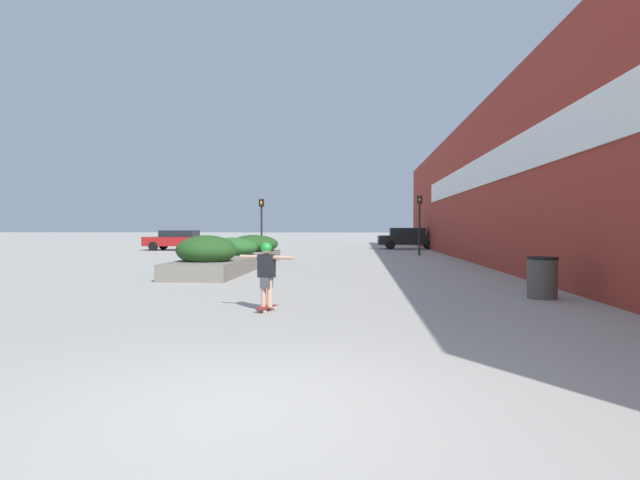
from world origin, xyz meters
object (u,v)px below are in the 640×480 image
Objects in this scene: skateboard at (267,308)px; car_center_left at (178,240)px; traffic_light_left at (261,216)px; traffic_light_right at (420,215)px; car_center_right at (537,240)px; skateboarder at (266,268)px; trash_bin at (542,278)px; car_leftmost at (409,238)px.

car_center_left reaches higher than skateboard.
traffic_light_left is 0.96× the size of traffic_light_right.
traffic_light_right reaches higher than car_center_right.
trash_bin is at bearing 39.01° from skateboarder.
car_leftmost is 8.47m from traffic_light_right.
car_center_right is (24.19, -0.01, 0.02)m from car_center_left.
car_leftmost is 8.62m from car_center_right.
car_center_right is (7.59, 22.24, 0.29)m from trash_bin.
skateboarder is at bearing -156.19° from car_center_left.
traffic_light_right reaches higher than traffic_light_left.
car_leftmost is (-0.41, 25.47, 0.35)m from trash_bin.
traffic_light_right is (-0.23, -8.34, 1.50)m from car_leftmost.
traffic_light_right is at bearing 93.60° from skateboard.
car_leftmost reaches higher than car_center_left.
car_center_left is at bearing 162.23° from traffic_light_right.
traffic_light_right is at bearing -1.59° from car_leftmost.
skateboarder is 20.04m from traffic_light_right.
car_center_right is at bearing 71.17° from trash_bin.
skateboard is 0.14× the size of car_center_left.
car_center_left is (-10.78, 24.42, 0.67)m from skateboard.
car_center_left is 24.19m from car_center_right.
trash_bin reaches higher than skateboard.
car_leftmost reaches higher than trash_bin.
skateboard is at bearing -159.62° from trash_bin.
skateboarder is at bearing -78.63° from traffic_light_left.
traffic_light_left is at bearing 120.00° from skateboarder.
traffic_light_left reaches higher than trash_bin.
traffic_light_left is at bearing 120.00° from skateboard.
skateboard is 0.50× the size of skateboarder.
skateboard is 28.17m from car_leftmost.
car_leftmost is at bearing 41.45° from traffic_light_left.
traffic_light_left is (6.87, -5.01, 1.50)m from car_center_left.
skateboarder is at bearing -28.79° from car_center_right.
car_leftmost is at bearing 97.54° from skateboard.
car_center_right is (13.41, 24.41, -0.06)m from skateboarder.
skateboarder is 0.26× the size of car_leftmost.
traffic_light_right is (-0.64, 17.14, 1.85)m from trash_bin.
car_center_right is 1.42× the size of traffic_light_left.
skateboarder is 19.84m from traffic_light_left.
traffic_light_left is 9.09m from traffic_light_right.
trash_bin is 0.27× the size of traffic_light_right.
skateboarder is 28.16m from car_leftmost.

